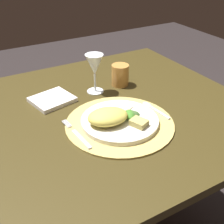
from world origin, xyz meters
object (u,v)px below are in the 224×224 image
object	(u,v)px
spoon	(152,107)
amber_tumbler	(120,75)
napkin	(52,100)
dining_table	(89,142)
dinner_plate	(120,121)
fork	(78,135)
wine_glass	(94,66)

from	to	relation	value
spoon	amber_tumbler	world-z (taller)	amber_tumbler
napkin	dining_table	bearing A→B (deg)	-63.24
dining_table	dinner_plate	bearing A→B (deg)	-59.15
dining_table	spoon	world-z (taller)	spoon
fork	amber_tumbler	xyz separation A→B (m)	(0.30, 0.25, 0.03)
dinner_plate	wine_glass	xyz separation A→B (m)	(0.03, 0.24, 0.09)
fork	napkin	world-z (taller)	napkin
dining_table	amber_tumbler	distance (m)	0.30
dining_table	spoon	distance (m)	0.26
wine_glass	dining_table	bearing A→B (deg)	-126.28
dinner_plate	spoon	size ratio (longest dim) A/B	1.87
fork	napkin	distance (m)	0.25
napkin	fork	bearing A→B (deg)	-92.16
fork	dinner_plate	bearing A→B (deg)	-0.93
dining_table	spoon	size ratio (longest dim) A/B	8.61
fork	amber_tumbler	world-z (taller)	amber_tumbler
dining_table	wine_glass	distance (m)	0.28
spoon	wine_glass	size ratio (longest dim) A/B	0.88
napkin	wine_glass	world-z (taller)	wine_glass
fork	spoon	xyz separation A→B (m)	(0.29, 0.02, 0.00)
dining_table	napkin	world-z (taller)	napkin
spoon	wine_glass	xyz separation A→B (m)	(-0.11, 0.22, 0.10)
fork	amber_tumbler	distance (m)	0.39
dinner_plate	amber_tumbler	distance (m)	0.29
fork	napkin	bearing A→B (deg)	87.84
dining_table	amber_tumbler	xyz separation A→B (m)	(0.21, 0.14, 0.16)
dinner_plate	wine_glass	size ratio (longest dim) A/B	1.64
wine_glass	napkin	bearing A→B (deg)	176.70
fork	wine_glass	distance (m)	0.32
dining_table	wine_glass	xyz separation A→B (m)	(0.10, 0.13, 0.23)
dining_table	wine_glass	bearing A→B (deg)	53.72
dining_table	amber_tumbler	world-z (taller)	amber_tumbler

